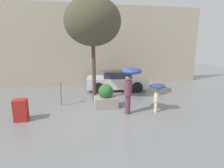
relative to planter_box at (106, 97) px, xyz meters
name	(u,v)px	position (x,y,z in m)	size (l,w,h in m)	color
ground_plane	(101,116)	(-0.39, -1.06, -0.51)	(40.00, 40.00, 0.00)	slate
building_facade	(90,46)	(-0.39, 5.44, 2.49)	(18.00, 0.30, 6.00)	#B7A88E
planter_box	(106,97)	(0.00, 0.00, 0.00)	(1.13, 0.79, 1.17)	#9E9384
person_adult	(130,80)	(0.93, -1.03, 1.03)	(0.88, 0.88, 2.08)	brown
person_child	(158,90)	(2.22, -1.07, 0.54)	(0.64, 0.64, 1.33)	beige
parked_car_near	(117,81)	(1.30, 3.42, 0.12)	(4.25, 2.39, 1.31)	silver
street_tree	(93,22)	(-0.45, 1.35, 3.71)	(2.97, 2.97, 5.50)	brown
parking_meter	(61,89)	(-2.20, 0.65, 0.39)	(0.14, 0.14, 1.25)	#595B60
newspaper_box	(21,110)	(-3.65, -0.95, -0.06)	(0.50, 0.44, 0.90)	#B2231E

